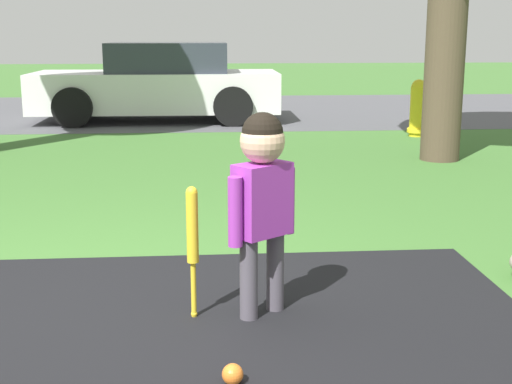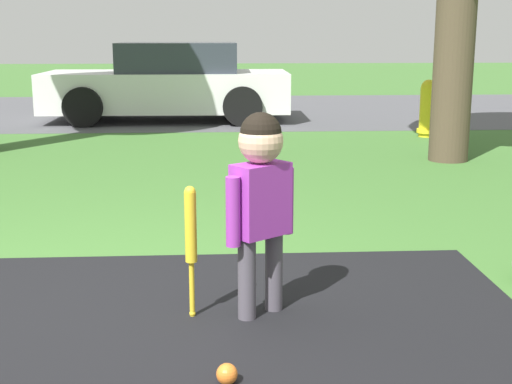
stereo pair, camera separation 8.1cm
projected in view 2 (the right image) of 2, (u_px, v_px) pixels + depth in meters
The scene contains 7 objects.
ground_plane at pixel (52, 317), 3.69m from camera, with size 60.00×60.00×0.00m, color #3D6B2D.
street_strip at pixel (168, 110), 13.31m from camera, with size 40.00×6.00×0.01m.
child at pixel (261, 186), 3.58m from camera, with size 0.36×0.30×1.06m.
baseball_bat at pixel (191, 233), 3.60m from camera, with size 0.06×0.06×0.69m.
sports_ball at pixel (227, 374), 2.98m from camera, with size 0.09×0.09×0.09m.
fire_hydrant at pixel (428, 109), 9.93m from camera, with size 0.31×0.28×0.80m.
parked_car at pixel (169, 84), 11.73m from camera, with size 3.99×1.86×1.27m.
Camera 2 is at (0.85, -3.51, 1.44)m, focal length 50.00 mm.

